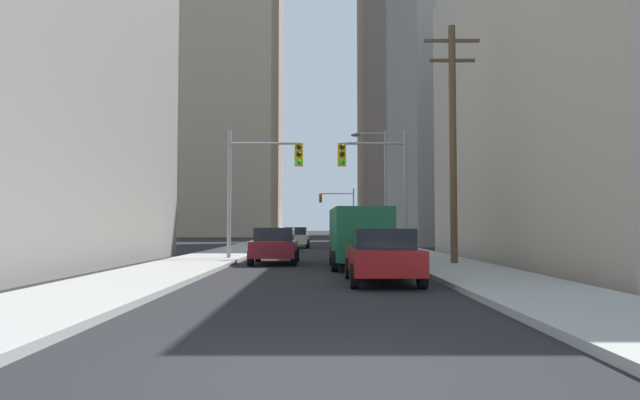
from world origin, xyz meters
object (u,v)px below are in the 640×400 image
object	(u,v)px
sedan_beige	(298,237)
cargo_van_green	(361,234)
sedan_maroon	(277,245)
traffic_signal_far_right	(340,205)
sedan_silver	(353,243)
traffic_signal_near_left	(263,173)
traffic_signal_near_right	(378,173)
sedan_red	(385,255)

from	to	relation	value
sedan_beige	cargo_van_green	bearing A→B (deg)	-80.90
sedan_maroon	traffic_signal_far_right	distance (m)	42.29
sedan_maroon	sedan_silver	size ratio (longest dim) A/B	0.99
traffic_signal_near_left	sedan_beige	bearing A→B (deg)	86.64
sedan_silver	traffic_signal_near_right	bearing A→B (deg)	-57.99
sedan_beige	traffic_signal_far_right	distance (m)	24.72
sedan_maroon	traffic_signal_near_right	world-z (taller)	traffic_signal_near_right
sedan_silver	sedan_beige	world-z (taller)	same
cargo_van_green	traffic_signal_near_left	bearing A→B (deg)	133.30
cargo_van_green	traffic_signal_near_right	size ratio (longest dim) A/B	0.88
traffic_signal_far_right	sedan_silver	bearing A→B (deg)	-90.98
cargo_van_green	traffic_signal_far_right	size ratio (longest dim) A/B	0.88
sedan_red	sedan_silver	world-z (taller)	same
cargo_van_green	sedan_silver	xyz separation A→B (m)	(0.02, 6.18, -0.52)
traffic_signal_near_right	sedan_silver	bearing A→B (deg)	122.01
cargo_van_green	traffic_signal_near_left	size ratio (longest dim) A/B	0.88
sedan_red	traffic_signal_far_right	size ratio (longest dim) A/B	0.70
sedan_silver	traffic_signal_near_right	xyz separation A→B (m)	(1.09, -1.74, 3.24)
sedan_beige	sedan_red	bearing A→B (deg)	-82.32
sedan_maroon	traffic_signal_near_right	xyz separation A→B (m)	(4.49, 1.93, 3.24)
cargo_van_green	sedan_maroon	bearing A→B (deg)	143.54
sedan_red	traffic_signal_far_right	world-z (taller)	traffic_signal_far_right
sedan_maroon	sedan_silver	distance (m)	5.01
cargo_van_green	sedan_beige	world-z (taller)	cargo_van_green
sedan_red	traffic_signal_near_right	bearing A→B (deg)	85.23
sedan_beige	traffic_signal_near_right	bearing A→B (deg)	-74.63
traffic_signal_near_left	traffic_signal_far_right	distance (m)	40.32
sedan_maroon	sedan_silver	bearing A→B (deg)	47.27
sedan_red	cargo_van_green	bearing A→B (deg)	92.58
sedan_silver	sedan_beige	bearing A→B (deg)	103.03
traffic_signal_far_right	cargo_van_green	bearing A→B (deg)	-90.86
sedan_silver	traffic_signal_near_left	size ratio (longest dim) A/B	0.71
traffic_signal_near_right	sedan_maroon	bearing A→B (deg)	-156.69
cargo_van_green	traffic_signal_far_right	world-z (taller)	traffic_signal_far_right
traffic_signal_near_right	traffic_signal_far_right	xyz separation A→B (m)	(-0.44, 40.03, 0.05)
traffic_signal_near_left	sedan_silver	bearing A→B (deg)	22.58
traffic_signal_near_left	traffic_signal_near_right	distance (m)	5.29
sedan_red	traffic_signal_near_left	distance (m)	11.57
sedan_beige	traffic_signal_near_left	world-z (taller)	traffic_signal_near_left
cargo_van_green	sedan_maroon	distance (m)	4.24
sedan_red	sedan_silver	bearing A→B (deg)	91.17
cargo_van_green	sedan_beige	bearing A→B (deg)	99.10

